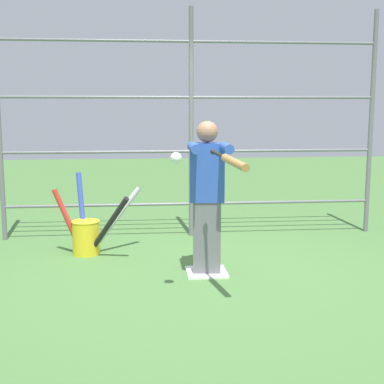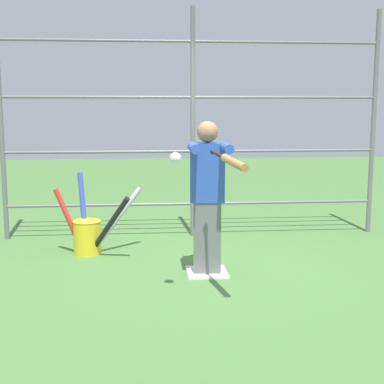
{
  "view_description": "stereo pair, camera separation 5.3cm",
  "coord_description": "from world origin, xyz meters",
  "px_view_note": "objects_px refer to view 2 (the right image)",
  "views": [
    {
      "loc": [
        0.66,
        5.14,
        1.66
      ],
      "look_at": [
        0.18,
        0.29,
        0.88
      ],
      "focal_mm": 50.0,
      "sensor_mm": 36.0,
      "label": 1
    },
    {
      "loc": [
        0.6,
        5.14,
        1.66
      ],
      "look_at": [
        0.18,
        0.29,
        0.88
      ],
      "focal_mm": 50.0,
      "sensor_mm": 36.0,
      "label": 2
    }
  ],
  "objects_px": {
    "baseball_bat_swinging": "(231,161)",
    "softball_in_flight": "(175,158)",
    "bat_bucket": "(89,232)",
    "batter": "(207,193)"
  },
  "relations": [
    {
      "from": "softball_in_flight",
      "to": "bat_bucket",
      "type": "xyz_separation_m",
      "value": [
        0.89,
        -1.57,
        -0.99
      ]
    },
    {
      "from": "baseball_bat_swinging",
      "to": "softball_in_flight",
      "type": "relative_size",
      "value": 8.43
    },
    {
      "from": "bat_bucket",
      "to": "baseball_bat_swinging",
      "type": "bearing_deg",
      "value": 127.86
    },
    {
      "from": "batter",
      "to": "softball_in_flight",
      "type": "xyz_separation_m",
      "value": [
        0.35,
        0.72,
        0.41
      ]
    },
    {
      "from": "batter",
      "to": "bat_bucket",
      "type": "xyz_separation_m",
      "value": [
        1.25,
        -0.85,
        -0.57
      ]
    },
    {
      "from": "bat_bucket",
      "to": "batter",
      "type": "bearing_deg",
      "value": 145.65
    },
    {
      "from": "baseball_bat_swinging",
      "to": "softball_in_flight",
      "type": "distance_m",
      "value": 0.47
    },
    {
      "from": "baseball_bat_swinging",
      "to": "bat_bucket",
      "type": "relative_size",
      "value": 0.81
    },
    {
      "from": "baseball_bat_swinging",
      "to": "bat_bucket",
      "type": "xyz_separation_m",
      "value": [
        1.34,
        -1.72,
        -0.97
      ]
    },
    {
      "from": "batter",
      "to": "bat_bucket",
      "type": "bearing_deg",
      "value": -34.35
    }
  ]
}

